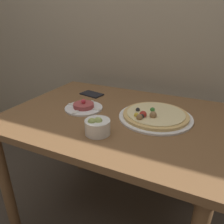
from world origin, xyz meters
name	(u,v)px	position (x,y,z in m)	size (l,w,h in m)	color
back_wall	(150,10)	(0.00, 0.98, 1.30)	(8.00, 0.05, 2.60)	tan
dining_table	(114,132)	(0.00, 0.43, 0.67)	(1.12, 0.85, 0.78)	brown
pizza_plate	(155,116)	(0.22, 0.46, 0.80)	(0.38, 0.38, 0.06)	white
tartare_plate	(84,107)	(-0.18, 0.41, 0.80)	(0.21, 0.21, 0.06)	white
small_bowl	(97,126)	(0.03, 0.20, 0.82)	(0.11, 0.11, 0.08)	white
napkin	(92,94)	(-0.26, 0.64, 0.79)	(0.16, 0.11, 0.01)	black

